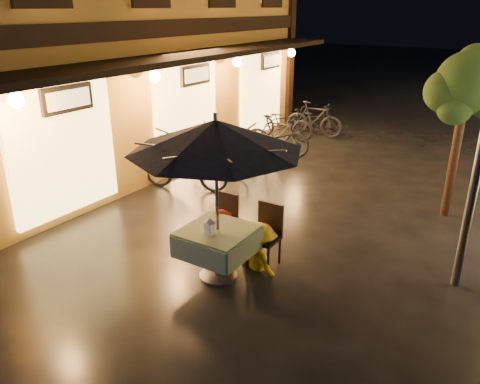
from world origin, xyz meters
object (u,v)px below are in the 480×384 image
Objects in this scene: cafe_table at (218,241)px; table_lantern at (209,225)px; bicycle_0 at (186,167)px; patio_umbrella at (216,136)px; person_orange at (219,211)px; person_yellow at (261,225)px.

table_lantern reaches higher than cafe_table.
bicycle_0 is (-2.65, 2.57, -0.08)m from cafe_table.
bicycle_0 reaches higher than cafe_table.
patio_umbrella is (0.00, -0.00, 1.56)m from cafe_table.
person_orange is 1.13× the size of person_yellow.
bicycle_0 is at bearing -15.11° from person_yellow.
table_lantern is at bearing 110.75° from person_orange.
person_yellow is at bearing 64.63° from table_lantern.
person_orange reaches higher than table_lantern.
person_orange is 0.73m from person_yellow.
person_orange is at bearing 122.89° from patio_umbrella.
person_yellow is at bearing -140.68° from bicycle_0.
patio_umbrella reaches higher than person_yellow.
cafe_table is at bearing -151.57° from bicycle_0.
table_lantern is at bearing 82.76° from person_yellow.
person_orange is 3.08m from bicycle_0.
table_lantern is 0.13× the size of bicycle_0.
patio_umbrella is 1.77× the size of person_yellow.
patio_umbrella is 4.04m from bicycle_0.
cafe_table is 0.71m from person_yellow.
cafe_table is 1.56m from patio_umbrella.
person_orange is at bearing -148.87° from bicycle_0.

